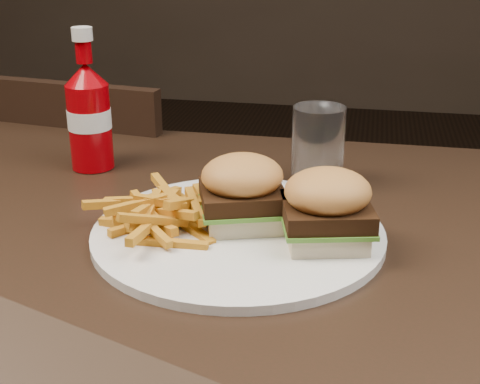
% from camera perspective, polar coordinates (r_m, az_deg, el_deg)
% --- Properties ---
extents(dining_table, '(1.20, 0.80, 0.04)m').
position_cam_1_polar(dining_table, '(0.75, -8.80, -5.26)').
color(dining_table, black).
rests_on(dining_table, ground).
extents(chair_far, '(0.41, 0.41, 0.04)m').
position_cam_1_polar(chair_far, '(1.43, -9.84, -4.99)').
color(chair_far, black).
rests_on(chair_far, ground).
extents(plate, '(0.32, 0.32, 0.01)m').
position_cam_1_polar(plate, '(0.74, -0.15, -3.54)').
color(plate, white).
rests_on(plate, dining_table).
extents(sandwich_half_a, '(0.10, 0.10, 0.02)m').
position_cam_1_polar(sandwich_half_a, '(0.74, 0.19, -2.02)').
color(sandwich_half_a, beige).
rests_on(sandwich_half_a, plate).
extents(sandwich_half_b, '(0.10, 0.09, 0.02)m').
position_cam_1_polar(sandwich_half_b, '(0.70, 7.32, -3.51)').
color(sandwich_half_b, beige).
rests_on(sandwich_half_b, plate).
extents(fries_pile, '(0.17, 0.17, 0.05)m').
position_cam_1_polar(fries_pile, '(0.74, -6.22, -1.13)').
color(fries_pile, orange).
rests_on(fries_pile, plate).
extents(ketchup_bottle, '(0.07, 0.07, 0.12)m').
position_cam_1_polar(ketchup_bottle, '(0.95, -12.67, 5.46)').
color(ketchup_bottle, '#930007').
rests_on(ketchup_bottle, dining_table).
extents(tumbler, '(0.07, 0.07, 0.11)m').
position_cam_1_polar(tumbler, '(0.86, 6.67, 3.82)').
color(tumbler, white).
rests_on(tumbler, dining_table).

